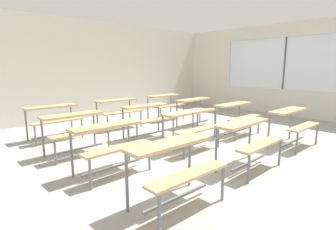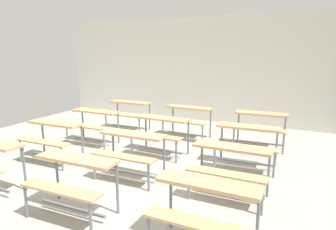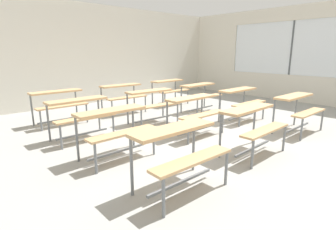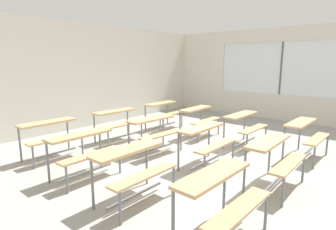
{
  "view_description": "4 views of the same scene",
  "coord_description": "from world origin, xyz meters",
  "px_view_note": "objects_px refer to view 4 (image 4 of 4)",
  "views": [
    {
      "loc": [
        -3.8,
        -3.3,
        1.6
      ],
      "look_at": [
        -0.14,
        0.63,
        0.61
      ],
      "focal_mm": 28.0,
      "sensor_mm": 36.0,
      "label": 1
    },
    {
      "loc": [
        2.4,
        -3.94,
        2.09
      ],
      "look_at": [
        -0.06,
        1.39,
        0.8
      ],
      "focal_mm": 32.08,
      "sensor_mm": 36.0,
      "label": 2
    },
    {
      "loc": [
        -3.8,
        -3.3,
        1.6
      ],
      "look_at": [
        -0.81,
        0.02,
        0.51
      ],
      "focal_mm": 28.0,
      "sensor_mm": 36.0,
      "label": 3
    },
    {
      "loc": [
        -4.2,
        -2.61,
        1.92
      ],
      "look_at": [
        0.4,
        1.39,
        0.72
      ],
      "focal_mm": 29.15,
      "sensor_mm": 36.0,
      "label": 4
    }
  ],
  "objects_px": {
    "desk_bench_r0c0": "(222,191)",
    "desk_bench_r1c2": "(245,122)",
    "desk_bench_r2c0": "(84,145)",
    "desk_bench_r3c0": "(50,131)",
    "desk_bench_r1c0": "(133,163)",
    "desk_bench_r2c1": "(155,127)",
    "desk_bench_r3c1": "(118,118)",
    "desk_bench_r0c1": "(275,153)",
    "desk_bench_r1c1": "(206,137)",
    "desk_bench_r2c2": "(199,115)",
    "desk_bench_r3c2": "(163,109)",
    "desk_bench_r0c2": "(306,131)"
  },
  "relations": [
    {
      "from": "desk_bench_r2c0",
      "to": "desk_bench_r3c1",
      "type": "distance_m",
      "value": 2.18
    },
    {
      "from": "desk_bench_r1c2",
      "to": "desk_bench_r2c1",
      "type": "xyz_separation_m",
      "value": [
        -1.7,
        1.22,
        0.0
      ]
    },
    {
      "from": "desk_bench_r2c1",
      "to": "desk_bench_r1c0",
      "type": "bearing_deg",
      "value": -141.44
    },
    {
      "from": "desk_bench_r0c1",
      "to": "desk_bench_r2c2",
      "type": "bearing_deg",
      "value": 55.51
    },
    {
      "from": "desk_bench_r0c0",
      "to": "desk_bench_r0c1",
      "type": "height_order",
      "value": "same"
    },
    {
      "from": "desk_bench_r2c0",
      "to": "desk_bench_r3c0",
      "type": "relative_size",
      "value": 1.0
    },
    {
      "from": "desk_bench_r0c1",
      "to": "desk_bench_r3c1",
      "type": "height_order",
      "value": "same"
    },
    {
      "from": "desk_bench_r3c2",
      "to": "desk_bench_r1c2",
      "type": "bearing_deg",
      "value": -93.48
    },
    {
      "from": "desk_bench_r1c1",
      "to": "desk_bench_r2c1",
      "type": "height_order",
      "value": "same"
    },
    {
      "from": "desk_bench_r2c1",
      "to": "desk_bench_r3c1",
      "type": "relative_size",
      "value": 1.01
    },
    {
      "from": "desk_bench_r0c0",
      "to": "desk_bench_r1c2",
      "type": "xyz_separation_m",
      "value": [
        3.33,
        1.32,
        0.0
      ]
    },
    {
      "from": "desk_bench_r3c0",
      "to": "desk_bench_r0c2",
      "type": "bearing_deg",
      "value": -49.4
    },
    {
      "from": "desk_bench_r1c0",
      "to": "desk_bench_r2c1",
      "type": "height_order",
      "value": "same"
    },
    {
      "from": "desk_bench_r0c2",
      "to": "desk_bench_r2c0",
      "type": "bearing_deg",
      "value": 144.49
    },
    {
      "from": "desk_bench_r1c1",
      "to": "desk_bench_r2c2",
      "type": "distance_m",
      "value": 2.08
    },
    {
      "from": "desk_bench_r0c1",
      "to": "desk_bench_r3c2",
      "type": "distance_m",
      "value": 4.21
    },
    {
      "from": "desk_bench_r1c0",
      "to": "desk_bench_r3c0",
      "type": "bearing_deg",
      "value": 87.65
    },
    {
      "from": "desk_bench_r3c2",
      "to": "desk_bench_r1c0",
      "type": "bearing_deg",
      "value": -145.97
    },
    {
      "from": "desk_bench_r1c0",
      "to": "desk_bench_r1c1",
      "type": "xyz_separation_m",
      "value": [
        1.74,
        -0.04,
        0.0
      ]
    },
    {
      "from": "desk_bench_r1c1",
      "to": "desk_bench_r2c1",
      "type": "relative_size",
      "value": 0.98
    },
    {
      "from": "desk_bench_r3c0",
      "to": "desk_bench_r0c0",
      "type": "bearing_deg",
      "value": -90.89
    },
    {
      "from": "desk_bench_r2c2",
      "to": "desk_bench_r0c0",
      "type": "bearing_deg",
      "value": -144.78
    },
    {
      "from": "desk_bench_r0c0",
      "to": "desk_bench_r2c0",
      "type": "height_order",
      "value": "same"
    },
    {
      "from": "desk_bench_r2c0",
      "to": "desk_bench_r3c0",
      "type": "xyz_separation_m",
      "value": [
        0.09,
        1.33,
        0.0
      ]
    },
    {
      "from": "desk_bench_r2c2",
      "to": "desk_bench_r3c2",
      "type": "bearing_deg",
      "value": 85.24
    },
    {
      "from": "desk_bench_r3c2",
      "to": "desk_bench_r3c1",
      "type": "bearing_deg",
      "value": 177.92
    },
    {
      "from": "desk_bench_r2c0",
      "to": "desk_bench_r3c1",
      "type": "relative_size",
      "value": 0.99
    },
    {
      "from": "desk_bench_r0c0",
      "to": "desk_bench_r3c0",
      "type": "bearing_deg",
      "value": 90.45
    },
    {
      "from": "desk_bench_r0c1",
      "to": "desk_bench_r1c1",
      "type": "distance_m",
      "value": 1.27
    },
    {
      "from": "desk_bench_r0c1",
      "to": "desk_bench_r3c1",
      "type": "xyz_separation_m",
      "value": [
        0.06,
        3.83,
        0.0
      ]
    },
    {
      "from": "desk_bench_r0c2",
      "to": "desk_bench_r1c2",
      "type": "bearing_deg",
      "value": 92.62
    },
    {
      "from": "desk_bench_r2c2",
      "to": "desk_bench_r3c1",
      "type": "bearing_deg",
      "value": 139.4
    },
    {
      "from": "desk_bench_r0c1",
      "to": "desk_bench_r3c0",
      "type": "height_order",
      "value": "same"
    },
    {
      "from": "desk_bench_r1c2",
      "to": "desk_bench_r3c0",
      "type": "xyz_separation_m",
      "value": [
        -3.3,
        2.56,
        0.0
      ]
    },
    {
      "from": "desk_bench_r0c0",
      "to": "desk_bench_r1c1",
      "type": "height_order",
      "value": "same"
    },
    {
      "from": "desk_bench_r2c2",
      "to": "desk_bench_r3c0",
      "type": "xyz_separation_m",
      "value": [
        -3.3,
        1.3,
        0.0
      ]
    },
    {
      "from": "desk_bench_r3c1",
      "to": "desk_bench_r2c2",
      "type": "bearing_deg",
      "value": -36.1
    },
    {
      "from": "desk_bench_r1c2",
      "to": "desk_bench_r2c1",
      "type": "distance_m",
      "value": 2.09
    },
    {
      "from": "desk_bench_r0c2",
      "to": "desk_bench_r3c2",
      "type": "xyz_separation_m",
      "value": [
        0.0,
        3.82,
        0.0
      ]
    },
    {
      "from": "desk_bench_r2c2",
      "to": "desk_bench_r3c1",
      "type": "relative_size",
      "value": 1.01
    },
    {
      "from": "desk_bench_r3c1",
      "to": "desk_bench_r0c1",
      "type": "bearing_deg",
      "value": -88.98
    },
    {
      "from": "desk_bench_r0c0",
      "to": "desk_bench_r3c2",
      "type": "relative_size",
      "value": 0.99
    },
    {
      "from": "desk_bench_r3c1",
      "to": "desk_bench_r3c2",
      "type": "xyz_separation_m",
      "value": [
        1.68,
        0.01,
        0.0
      ]
    },
    {
      "from": "desk_bench_r1c2",
      "to": "desk_bench_r3c2",
      "type": "bearing_deg",
      "value": 89.3
    },
    {
      "from": "desk_bench_r1c0",
      "to": "desk_bench_r0c1",
      "type": "bearing_deg",
      "value": -38.5
    },
    {
      "from": "desk_bench_r0c0",
      "to": "desk_bench_r1c0",
      "type": "distance_m",
      "value": 1.34
    },
    {
      "from": "desk_bench_r0c2",
      "to": "desk_bench_r2c0",
      "type": "relative_size",
      "value": 1.0
    },
    {
      "from": "desk_bench_r1c0",
      "to": "desk_bench_r2c1",
      "type": "relative_size",
      "value": 0.98
    },
    {
      "from": "desk_bench_r1c2",
      "to": "desk_bench_r1c0",
      "type": "bearing_deg",
      "value": -179.92
    },
    {
      "from": "desk_bench_r0c0",
      "to": "desk_bench_r3c1",
      "type": "relative_size",
      "value": 0.99
    }
  ]
}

